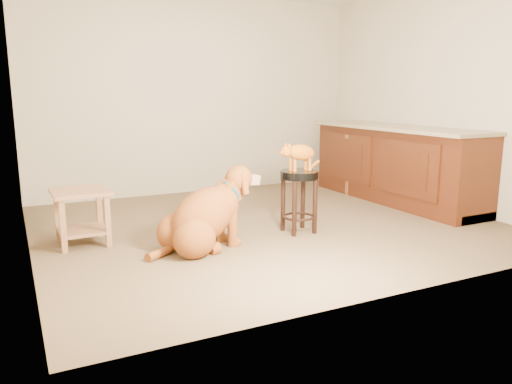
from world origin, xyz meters
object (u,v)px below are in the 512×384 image
side_table (81,209)px  golden_retriever (204,218)px  wood_stool (353,162)px  tabby_kitten (299,153)px  padded_stool (299,189)px

side_table → golden_retriever: size_ratio=0.43×
wood_stool → side_table: wood_stool is taller
wood_stool → tabby_kitten: tabby_kitten is taller
golden_retriever → tabby_kitten: 1.12m
tabby_kitten → wood_stool: bearing=40.2°
wood_stool → side_table: 3.76m
wood_stool → golden_retriever: 3.12m
side_table → golden_retriever: golden_retriever is taller
side_table → tabby_kitten: size_ratio=1.01×
wood_stool → side_table: (-3.65, -0.90, -0.09)m
side_table → golden_retriever: 1.11m
padded_stool → tabby_kitten: tabby_kitten is taller
golden_retriever → side_table: bearing=133.0°
tabby_kitten → padded_stool: bearing=-5.7°
padded_stool → wood_stool: bearing=39.5°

